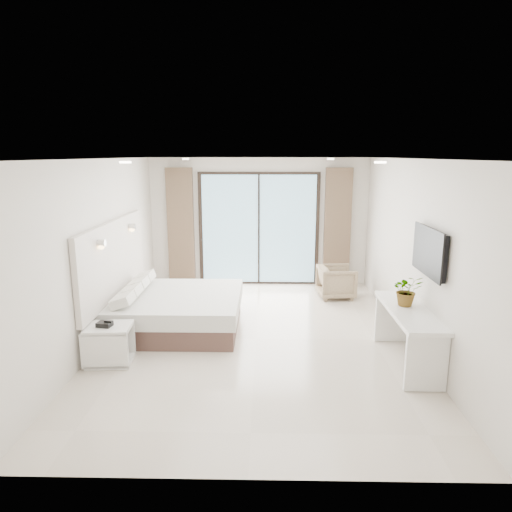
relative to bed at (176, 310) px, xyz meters
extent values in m
plane|color=beige|center=(1.30, -0.43, -0.30)|extent=(6.20, 6.20, 0.00)
cube|color=silver|center=(1.30, 2.67, 1.05)|extent=(4.60, 0.02, 2.70)
cube|color=silver|center=(1.30, -3.53, 1.05)|extent=(4.60, 0.02, 2.70)
cube|color=silver|center=(-1.00, -0.43, 1.05)|extent=(0.02, 6.20, 2.70)
cube|color=silver|center=(3.60, -0.43, 1.05)|extent=(0.02, 6.20, 2.70)
cube|color=white|center=(1.30, -0.43, 2.40)|extent=(4.60, 6.20, 0.02)
cube|color=silver|center=(-0.95, 0.00, 0.85)|extent=(0.08, 3.00, 1.20)
cube|color=black|center=(3.55, -1.22, 1.25)|extent=(0.06, 1.00, 0.58)
cube|color=black|center=(3.51, -1.22, 1.25)|extent=(0.02, 1.04, 0.62)
cube|color=black|center=(1.30, 2.64, 0.90)|extent=(2.56, 0.04, 2.42)
cube|color=#8CC4E0|center=(1.30, 2.61, 0.90)|extent=(2.40, 0.01, 2.30)
cube|color=brown|center=(-0.35, 2.53, 0.95)|extent=(0.55, 0.14, 2.50)
cube|color=brown|center=(2.95, 2.53, 0.95)|extent=(0.55, 0.14, 2.50)
cylinder|color=white|center=(0.00, -2.23, 2.38)|extent=(0.12, 0.12, 0.02)
cylinder|color=white|center=(2.60, -2.23, 2.38)|extent=(0.12, 0.12, 0.02)
cylinder|color=white|center=(0.00, 1.37, 2.38)|extent=(0.12, 0.12, 0.02)
cylinder|color=white|center=(2.60, 1.37, 2.38)|extent=(0.12, 0.12, 0.02)
cube|color=brown|center=(0.02, 0.00, -0.14)|extent=(1.94, 1.84, 0.31)
cube|color=silver|center=(0.02, 0.00, 0.14)|extent=(2.02, 1.92, 0.25)
cube|color=white|center=(-0.65, -0.63, 0.34)|extent=(0.28, 0.39, 0.14)
cube|color=white|center=(-0.65, -0.21, 0.34)|extent=(0.28, 0.39, 0.14)
cube|color=white|center=(-0.65, 0.21, 0.34)|extent=(0.28, 0.39, 0.14)
cube|color=white|center=(-0.65, 0.63, 0.34)|extent=(0.28, 0.39, 0.14)
cube|color=white|center=(-0.65, -1.29, 0.21)|extent=(0.61, 0.51, 0.05)
cube|color=white|center=(-0.65, -1.29, -0.27)|extent=(0.61, 0.51, 0.05)
cube|color=white|center=(-0.65, -1.50, -0.03)|extent=(0.58, 0.09, 0.47)
cube|color=white|center=(-0.65, -1.08, -0.03)|extent=(0.58, 0.09, 0.47)
cube|color=black|center=(-0.69, -1.31, 0.26)|extent=(0.21, 0.18, 0.06)
cube|color=white|center=(3.34, -1.22, 0.44)|extent=(0.52, 1.65, 0.06)
cube|color=white|center=(3.34, -1.97, 0.06)|extent=(0.50, 0.06, 0.71)
cube|color=white|center=(3.34, -0.48, 0.06)|extent=(0.50, 0.06, 0.71)
imported|color=#33662D|center=(3.34, -1.07, 0.64)|extent=(0.39, 0.43, 0.33)
imported|color=#978A63|center=(2.84, 1.69, 0.05)|extent=(0.69, 0.73, 0.69)
camera|label=1|loc=(1.44, -6.96, 2.46)|focal=32.00mm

